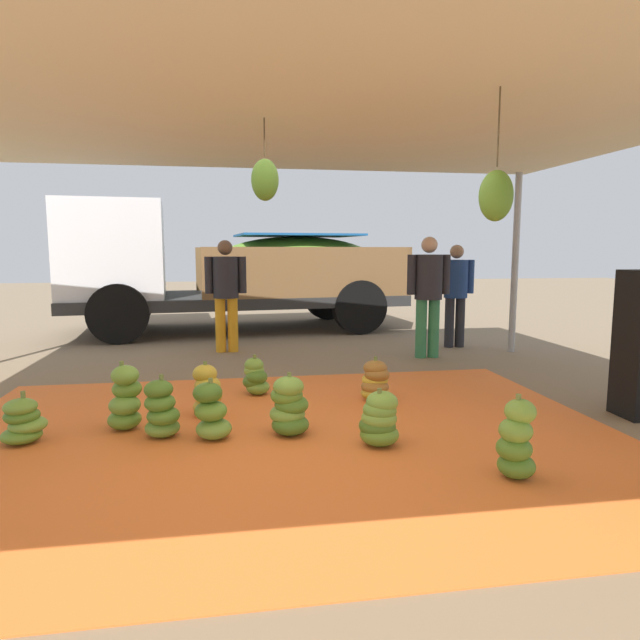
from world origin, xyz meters
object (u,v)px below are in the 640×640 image
Objects in this scene: banana_bunch_7 at (125,400)px; banana_bunch_8 at (161,411)px; banana_bunch_5 at (516,442)px; banana_bunch_6 at (379,420)px; worker_1 at (456,288)px; banana_bunch_1 at (255,377)px; banana_bunch_9 at (207,392)px; worker_0 at (428,288)px; banana_bunch_2 at (211,413)px; worker_2 at (226,287)px; banana_bunch_4 at (23,422)px; cargo_truck_main at (226,267)px; banana_bunch_0 at (375,381)px; banana_bunch_3 at (289,407)px.

banana_bunch_7 is 0.43m from banana_bunch_8.
banana_bunch_5 is 1.26× the size of banana_bunch_6.
worker_1 is at bearing 71.52° from banana_bunch_5.
banana_bunch_9 is (-0.48, -0.69, 0.04)m from banana_bunch_1.
banana_bunch_2 is at bearing -134.41° from worker_0.
worker_0 is (2.98, 3.04, 0.79)m from banana_bunch_2.
worker_2 reaches higher than banana_bunch_9.
banana_bunch_2 reaches higher than banana_bunch_4.
worker_2 reaches higher than banana_bunch_5.
banana_bunch_6 is 0.28× the size of worker_1.
banana_bunch_8 is 3.97m from worker_2.
banana_bunch_9 is at bearing 94.91° from banana_bunch_2.
worker_1 is at bearing 41.83° from banana_bunch_8.
banana_bunch_0 is at bearing -73.97° from cargo_truck_main.
banana_bunch_1 is 0.07× the size of cargo_truck_main.
banana_bunch_0 is at bearing 9.02° from banana_bunch_9.
banana_bunch_8 is (0.33, -0.27, -0.04)m from banana_bunch_7.
banana_bunch_7 is 0.37× the size of worker_1.
banana_bunch_2 is 0.64m from banana_bunch_3.
banana_bunch_4 is at bearing -145.07° from worker_1.
banana_bunch_6 is 0.27× the size of worker_0.
banana_bunch_8 is at bearing -138.17° from worker_1.
banana_bunch_9 is (-1.38, 1.00, 0.02)m from banana_bunch_6.
banana_bunch_9 is 3.94m from worker_0.
worker_2 is at bearing 111.03° from banana_bunch_5.
banana_bunch_0 is 1.05× the size of banana_bunch_1.
banana_bunch_7 reaches higher than banana_bunch_0.
banana_bunch_0 is 0.86× the size of banana_bunch_8.
banana_bunch_4 is 1.52m from banana_bunch_9.
banana_bunch_6 is 4.83m from worker_1.
banana_bunch_0 is at bearing 41.99° from banana_bunch_3.
banana_bunch_6 is 0.77× the size of banana_bunch_7.
banana_bunch_9 is (0.68, 0.28, -0.04)m from banana_bunch_7.
worker_2 is at bearing 76.72° from banana_bunch_7.
banana_bunch_4 is 0.26× the size of worker_1.
banana_bunch_2 is 1.18× the size of banana_bunch_4.
banana_bunch_2 is at bearing -107.50° from banana_bunch_1.
banana_bunch_7 is 1.16× the size of banana_bunch_9.
banana_bunch_7 reaches higher than banana_bunch_3.
banana_bunch_5 is at bearing -39.93° from banana_bunch_9.
banana_bunch_5 is 2.76m from banana_bunch_8.
worker_2 reaches higher than worker_1.
worker_2 is (-1.53, 3.05, 0.78)m from banana_bunch_0.
worker_0 is (1.34, 2.12, 0.81)m from banana_bunch_0.
worker_2 is at bearing 82.38° from banana_bunch_8.
banana_bunch_7 is at bearing -103.28° from worker_2.
worker_0 is (3.71, 2.67, 0.74)m from banana_bunch_7.
banana_bunch_4 is 6.41m from cargo_truck_main.
banana_bunch_7 reaches higher than banana_bunch_5.
cargo_truck_main is at bearing 145.45° from worker_1.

